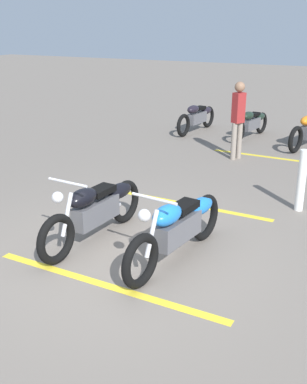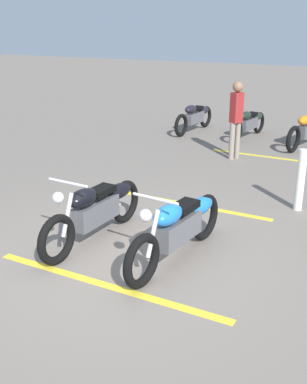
{
  "view_description": "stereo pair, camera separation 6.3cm",
  "coord_description": "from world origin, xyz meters",
  "px_view_note": "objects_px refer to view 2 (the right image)",
  "views": [
    {
      "loc": [
        -4.74,
        -2.9,
        2.96
      ],
      "look_at": [
        0.9,
        0.0,
        0.65
      ],
      "focal_mm": 44.09,
      "sensor_mm": 36.0,
      "label": 1
    },
    {
      "loc": [
        -4.77,
        -2.84,
        2.96
      ],
      "look_at": [
        0.9,
        0.0,
        0.65
      ],
      "focal_mm": 44.09,
      "sensor_mm": 36.0,
      "label": 2
    }
  ],
  "objects_px": {
    "motorcycle_dark_foreground": "(96,209)",
    "motorcycle_row_right": "(195,116)",
    "bollard_post": "(300,180)",
    "motorcycle_row_center": "(249,123)",
    "bystander_near_row": "(236,116)",
    "motorcycle_bright_foreground": "(179,226)"
  },
  "relations": [
    {
      "from": "bystander_near_row",
      "to": "bollard_post",
      "type": "xyz_separation_m",
      "value": [
        -2.52,
        -1.9,
        -0.45
      ]
    },
    {
      "from": "motorcycle_bright_foreground",
      "to": "motorcycle_dark_foreground",
      "type": "xyz_separation_m",
      "value": [
        0.02,
        1.28,
        0.0
      ]
    },
    {
      "from": "motorcycle_bright_foreground",
      "to": "motorcycle_dark_foreground",
      "type": "bearing_deg",
      "value": -83.58
    },
    {
      "from": "motorcycle_dark_foreground",
      "to": "motorcycle_row_right",
      "type": "relative_size",
      "value": 1.09
    },
    {
      "from": "motorcycle_dark_foreground",
      "to": "bollard_post",
      "type": "relative_size",
      "value": 2.17
    },
    {
      "from": "bollard_post",
      "to": "motorcycle_row_center",
      "type": "bearing_deg",
      "value": 24.8
    },
    {
      "from": "motorcycle_row_right",
      "to": "motorcycle_bright_foreground",
      "type": "bearing_deg",
      "value": 26.85
    },
    {
      "from": "motorcycle_bright_foreground",
      "to": "motorcycle_row_center",
      "type": "distance_m",
      "value": 7.26
    },
    {
      "from": "bystander_near_row",
      "to": "motorcycle_row_center",
      "type": "bearing_deg",
      "value": 125.73
    },
    {
      "from": "bystander_near_row",
      "to": "motorcycle_bright_foreground",
      "type": "bearing_deg",
      "value": -52.29
    },
    {
      "from": "motorcycle_row_right",
      "to": "motorcycle_row_center",
      "type": "bearing_deg",
      "value": 95.64
    },
    {
      "from": "motorcycle_dark_foreground",
      "to": "motorcycle_row_center",
      "type": "distance_m",
      "value": 7.16
    },
    {
      "from": "motorcycle_dark_foreground",
      "to": "motorcycle_row_right",
      "type": "distance_m",
      "value": 7.32
    },
    {
      "from": "motorcycle_bright_foreground",
      "to": "motorcycle_dark_foreground",
      "type": "distance_m",
      "value": 1.28
    },
    {
      "from": "motorcycle_bright_foreground",
      "to": "bollard_post",
      "type": "relative_size",
      "value": 2.16
    },
    {
      "from": "motorcycle_bright_foreground",
      "to": "motorcycle_row_center",
      "type": "bearing_deg",
      "value": -164.07
    },
    {
      "from": "motorcycle_bright_foreground",
      "to": "bystander_near_row",
      "type": "height_order",
      "value": "bystander_near_row"
    },
    {
      "from": "motorcycle_bright_foreground",
      "to": "motorcycle_row_right",
      "type": "xyz_separation_m",
      "value": [
        7.2,
        2.67,
        -0.04
      ]
    },
    {
      "from": "motorcycle_dark_foreground",
      "to": "bystander_near_row",
      "type": "height_order",
      "value": "bystander_near_row"
    },
    {
      "from": "bystander_near_row",
      "to": "bollard_post",
      "type": "bearing_deg",
      "value": -24.62
    },
    {
      "from": "motorcycle_row_right",
      "to": "bystander_near_row",
      "type": "relative_size",
      "value": 1.19
    },
    {
      "from": "motorcycle_dark_foreground",
      "to": "motorcycle_row_right",
      "type": "xyz_separation_m",
      "value": [
        7.18,
        1.38,
        -0.04
      ]
    }
  ]
}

